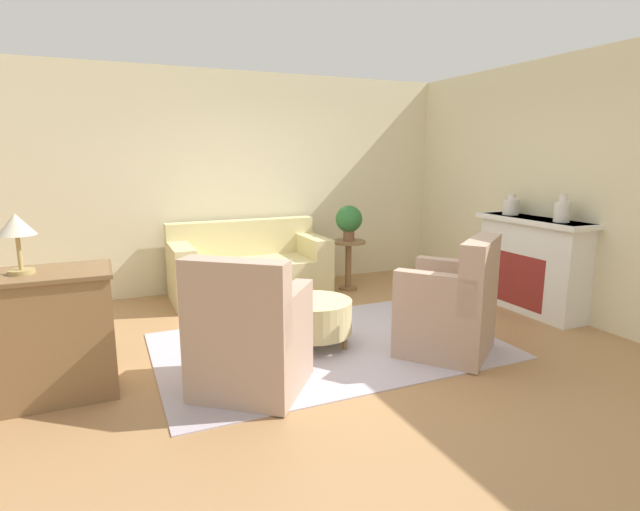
# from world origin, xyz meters

# --- Properties ---
(ground_plane) EXTENTS (16.00, 16.00, 0.00)m
(ground_plane) POSITION_xyz_m (0.00, 0.00, 0.00)
(ground_plane) COLOR #AD7F51
(wall_back) EXTENTS (8.89, 0.12, 2.80)m
(wall_back) POSITION_xyz_m (0.00, 2.50, 1.40)
(wall_back) COLOR beige
(wall_back) RESTS_ON ground_plane
(wall_right) EXTENTS (0.12, 9.46, 2.80)m
(wall_right) POSITION_xyz_m (2.79, 0.00, 1.40)
(wall_right) COLOR beige
(wall_right) RESTS_ON ground_plane
(rug) EXTENTS (3.12, 2.01, 0.01)m
(rug) POSITION_xyz_m (0.00, 0.00, 0.01)
(rug) COLOR #BCB2C1
(rug) RESTS_ON ground_plane
(couch) EXTENTS (1.91, 0.90, 0.93)m
(couch) POSITION_xyz_m (-0.21, 1.96, 0.34)
(couch) COLOR beige
(couch) RESTS_ON ground_plane
(armchair_left) EXTENTS (1.05, 1.05, 1.05)m
(armchair_left) POSITION_xyz_m (-0.93, -0.59, 0.41)
(armchair_left) COLOR tan
(armchair_left) RESTS_ON rug
(armchair_right) EXTENTS (1.05, 1.05, 1.05)m
(armchair_right) POSITION_xyz_m (0.93, -0.59, 0.41)
(armchair_right) COLOR tan
(armchair_right) RESTS_ON rug
(ottoman_table) EXTENTS (0.69, 0.69, 0.43)m
(ottoman_table) POSITION_xyz_m (-0.12, 0.06, 0.28)
(ottoman_table) COLOR beige
(ottoman_table) RESTS_ON rug
(side_table) EXTENTS (0.45, 0.45, 0.65)m
(side_table) POSITION_xyz_m (1.08, 1.73, 0.43)
(side_table) COLOR olive
(side_table) RESTS_ON ground_plane
(fireplace) EXTENTS (0.44, 1.39, 1.07)m
(fireplace) POSITION_xyz_m (2.54, 0.07, 0.56)
(fireplace) COLOR white
(fireplace) RESTS_ON ground_plane
(dresser) EXTENTS (1.17, 0.60, 0.94)m
(dresser) POSITION_xyz_m (-2.40, -0.06, 0.49)
(dresser) COLOR olive
(dresser) RESTS_ON ground_plane
(vase_mantel_near) EXTENTS (0.18, 0.18, 0.25)m
(vase_mantel_near) POSITION_xyz_m (2.53, 0.42, 1.16)
(vase_mantel_near) COLOR silver
(vase_mantel_near) RESTS_ON fireplace
(vase_mantel_far) EXTENTS (0.16, 0.16, 0.29)m
(vase_mantel_far) POSITION_xyz_m (2.53, -0.29, 1.18)
(vase_mantel_far) COLOR silver
(vase_mantel_far) RESTS_ON fireplace
(potted_plant_on_side_table) EXTENTS (0.35, 0.35, 0.46)m
(potted_plant_on_side_table) POSITION_xyz_m (1.08, 1.73, 0.93)
(potted_plant_on_side_table) COLOR brown
(potted_plant_on_side_table) RESTS_ON side_table
(table_lamp) EXTENTS (0.25, 0.25, 0.42)m
(table_lamp) POSITION_xyz_m (-2.40, -0.06, 1.25)
(table_lamp) COLOR tan
(table_lamp) RESTS_ON dresser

